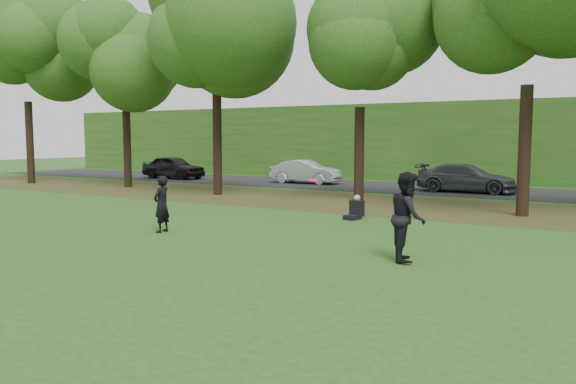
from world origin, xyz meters
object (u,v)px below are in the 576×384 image
object	(u,v)px
frisbee	(313,180)
seated_person	(356,210)
player_right	(408,217)
player_left	(162,204)

from	to	relation	value
frisbee	seated_person	world-z (taller)	frisbee
player_right	frisbee	xyz separation A→B (m)	(-2.50, 0.14, 0.72)
player_left	seated_person	xyz separation A→B (m)	(3.81, 5.44, -0.52)
frisbee	player_left	bearing A→B (deg)	-178.94
player_left	frisbee	world-z (taller)	frisbee
seated_person	player_right	bearing A→B (deg)	-46.36
player_left	frisbee	size ratio (longest dim) A/B	6.06
player_left	seated_person	world-z (taller)	player_left
player_right	frisbee	world-z (taller)	player_right
player_right	frisbee	distance (m)	2.61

